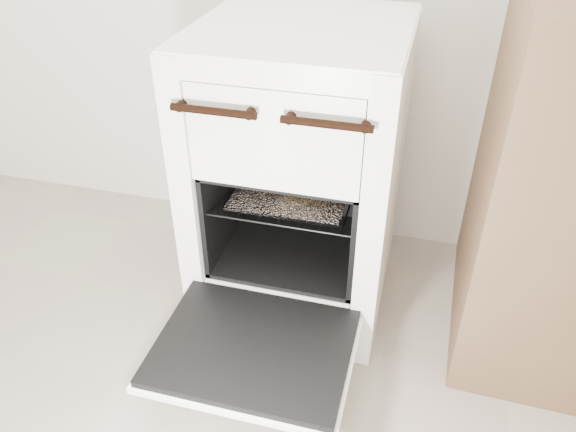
{
  "coord_description": "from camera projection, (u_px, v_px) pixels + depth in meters",
  "views": [
    {
      "loc": [
        0.36,
        -0.14,
        1.22
      ],
      "look_at": [
        0.03,
        1.07,
        0.36
      ],
      "focal_mm": 35.0,
      "sensor_mm": 36.0,
      "label": 1
    }
  ],
  "objects": [
    {
      "name": "oven_rack",
      "position": [
        295.0,
        189.0,
        1.56
      ],
      "size": [
        0.39,
        0.38,
        0.01
      ],
      "color": "black",
      "rests_on": "stove"
    },
    {
      "name": "baked_rolls",
      "position": [
        314.0,
        177.0,
        1.56
      ],
      "size": [
        0.21,
        0.22,
        0.04
      ],
      "color": "#E4AF5B",
      "rests_on": "foil_sheet"
    },
    {
      "name": "stove",
      "position": [
        300.0,
        178.0,
        1.6
      ],
      "size": [
        0.54,
        0.6,
        0.83
      ],
      "color": "white",
      "rests_on": "ground"
    },
    {
      "name": "foil_sheet",
      "position": [
        293.0,
        191.0,
        1.54
      ],
      "size": [
        0.31,
        0.27,
        0.01
      ],
      "primitive_type": "cube",
      "color": "white",
      "rests_on": "oven_rack"
    },
    {
      "name": "oven_door",
      "position": [
        254.0,
        349.0,
        1.37
      ],
      "size": [
        0.48,
        0.38,
        0.03
      ],
      "color": "black",
      "rests_on": "stove"
    }
  ]
}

